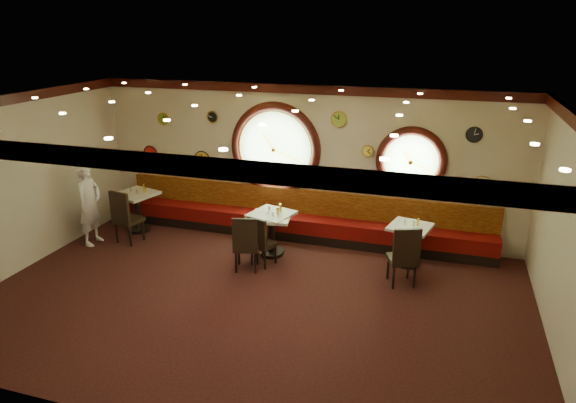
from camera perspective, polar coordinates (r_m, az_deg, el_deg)
The scene contains 49 objects.
floor at distance 8.70m, azimuth -3.95°, elevation -10.81°, with size 9.00×6.00×0.00m, color black.
ceiling at distance 7.63m, azimuth -4.50°, elevation 10.51°, with size 9.00×6.00×0.02m, color gold.
wall_back at distance 10.74m, azimuth 1.65°, elevation 4.38°, with size 9.00×0.02×3.20m, color beige.
wall_front at distance 5.60m, azimuth -15.67°, elevation -10.91°, with size 9.00×0.02×3.20m, color beige.
wall_left at distance 10.48m, azimuth -27.77°, elevation 1.76°, with size 0.02×6.00×3.20m, color beige.
wall_right at distance 7.70m, azimuth 28.83°, elevation -4.19°, with size 0.02×6.00×3.20m, color beige.
molding_back at distance 10.41m, azimuth 1.65°, elevation 12.37°, with size 9.00×0.10×0.18m, color black.
molding_front at distance 5.08m, azimuth -16.88°, elevation 4.30°, with size 9.00×0.10×0.18m, color black.
molding_left at distance 10.16m, azimuth -28.89°, elevation 9.88°, with size 0.10×6.00×0.18m, color black.
banquette_base at distance 10.97m, azimuth 1.17°, elevation -3.58°, with size 8.00×0.55×0.20m, color black.
banquette_seat at distance 10.88m, azimuth 1.18°, elevation -2.36°, with size 8.00×0.55×0.30m, color #5C0807.
banquette_back at distance 10.93m, azimuth 1.52°, elevation -0.01°, with size 8.00×0.10×0.55m, color #5C1107.
porthole_left_glass at distance 10.85m, azimuth -1.41°, elevation 5.89°, with size 1.66×1.66×0.02m, color #85BC70.
porthole_left_frame at distance 10.83m, azimuth -1.44°, elevation 5.87°, with size 1.98×1.98×0.18m, color black.
porthole_left_ring at distance 10.81m, azimuth -1.49°, elevation 5.84°, with size 1.61×1.61×0.03m, color gold.
porthole_right_glass at distance 10.33m, azimuth 13.51°, elevation 4.39°, with size 1.10×1.10×0.02m, color #85BC70.
porthole_right_frame at distance 10.31m, azimuth 13.50°, elevation 4.37°, with size 1.38×1.38×0.18m, color black.
porthole_right_ring at distance 10.29m, azimuth 13.49°, elevation 4.33°, with size 1.09×1.09×0.03m, color gold.
wall_clock_0 at distance 10.40m, azimuth 20.76°, elevation 1.75°, with size 0.34×0.34×0.03m, color white.
wall_clock_1 at distance 11.22m, azimuth -8.37°, elevation 9.27°, with size 0.24×0.24×0.03m, color black.
wall_clock_2 at distance 10.33m, azimuth 5.70°, elevation 9.09°, with size 0.30×0.30×0.03m, color #94B538.
wall_clock_3 at distance 10.34m, azimuth 8.85°, elevation 5.58°, with size 0.22×0.22×0.03m, color #FEF754.
wall_clock_4 at distance 11.55m, azimuth -9.50°, elevation 4.66°, with size 0.36×0.36×0.03m, color gold.
wall_clock_5 at distance 11.80m, azimuth -13.68°, elevation 8.92°, with size 0.26×0.26×0.03m, color #80AB22.
wall_clock_6 at distance 10.62m, azimuth 5.99°, elevation 1.87°, with size 0.24×0.24×0.03m, color red.
wall_clock_7 at distance 12.17m, azimuth -15.02°, elevation 5.25°, with size 0.32×0.32×0.03m, color red.
wall_clock_8 at distance 10.16m, azimuth 19.98°, elevation 7.01°, with size 0.28×0.28×0.03m, color black.
wall_clock_9 at distance 11.45m, azimuth -7.62°, elevation 3.08°, with size 0.20×0.20×0.03m, color white.
table_a at distance 11.68m, azimuth -16.45°, elevation -0.58°, with size 0.98×0.98×0.88m.
table_b at distance 10.05m, azimuth -1.87°, elevation -3.21°, with size 0.86×0.86×0.82m.
table_c at distance 10.14m, azimuth -1.81°, elevation -2.92°, with size 0.94×0.94×0.84m.
table_d at distance 9.89m, azimuth 13.30°, elevation -4.21°, with size 0.87×0.87×0.80m.
chair_a at distance 11.04m, azimuth -17.73°, elevation -1.30°, with size 0.56×0.56×0.71m.
chair_b at distance 9.37m, azimuth -4.72°, elevation -4.33°, with size 0.55×0.55×0.67m.
chair_c at distance 9.58m, azimuth -3.08°, elevation -4.11°, with size 0.52×0.52×0.61m.
chair_d at distance 9.02m, azimuth 12.81°, elevation -5.58°, with size 0.61×0.61×0.69m.
condiment_a_salt at distance 11.66m, azimuth -17.08°, elevation 1.24°, with size 0.03×0.03×0.09m, color silver.
condiment_b_salt at distance 9.96m, azimuth -2.30°, elevation -1.28°, with size 0.03×0.03×0.09m, color silver.
condiment_c_salt at distance 10.14m, azimuth -2.11°, elevation -0.71°, with size 0.04×0.04×0.11m, color silver.
condiment_d_salt at distance 9.79m, azimuth 12.87°, elevation -2.28°, with size 0.03×0.03×0.09m, color #B9B9BE.
condiment_a_pepper at distance 11.50m, azimuth -16.46°, elevation 1.05°, with size 0.03×0.03×0.09m, color silver.
condiment_b_pepper at distance 9.86m, azimuth -1.69°, elevation -1.41°, with size 0.04×0.04×0.11m, color silver.
condiment_c_pepper at distance 10.03m, azimuth -1.73°, elevation -0.97°, with size 0.03×0.03×0.10m, color silver.
condiment_d_pepper at distance 9.74m, azimuth 13.78°, elevation -2.41°, with size 0.04×0.04×0.11m, color silver.
condiment_a_bottle at distance 11.54m, azimuth -15.66°, elevation 1.44°, with size 0.06×0.06×0.18m, color yellow.
condiment_b_bottle at distance 9.94m, azimuth -1.16°, elevation -1.09°, with size 0.05×0.05×0.16m, color gold.
condiment_c_bottle at distance 10.07m, azimuth -0.85°, elevation -0.69°, with size 0.05×0.05×0.16m, color gold.
condiment_d_bottle at distance 9.78m, azimuth 14.26°, elevation -2.24°, with size 0.05×0.05×0.15m, color gold.
waiter at distance 11.21m, azimuth -21.19°, elevation -0.26°, with size 0.63×0.41×1.72m, color white.
Camera 1 is at (2.81, -7.00, 4.34)m, focal length 32.00 mm.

